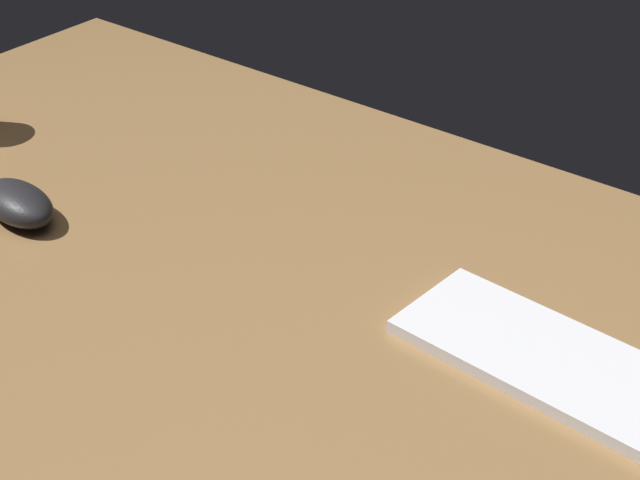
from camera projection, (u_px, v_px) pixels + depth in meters
The scene contains 3 objects.
desk at pixel (246, 291), 106.84cm from camera, with size 140.00×84.00×2.00cm, color olive.
keyboard at pixel (621, 395), 90.90cm from camera, with size 43.24×12.11×1.26cm, color white.
computer_mouse at pixel (18, 203), 116.14cm from camera, with size 11.37×6.17×3.92cm, color black.
Camera 1 is at (59.60, -63.85, 63.23)cm, focal length 58.03 mm.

